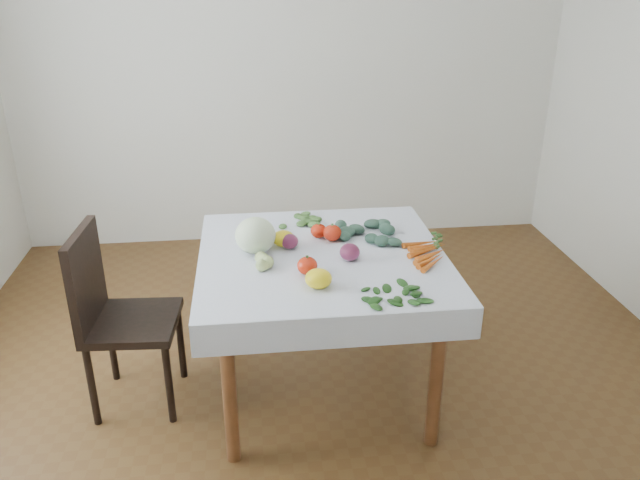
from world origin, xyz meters
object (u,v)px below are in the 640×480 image
object	(u,v)px
chair	(113,308)
table	(322,274)
carrot_bunch	(429,253)
heirloom_back	(283,238)
cabbage	(255,235)

from	to	relation	value
chair	table	bearing A→B (deg)	-2.06
table	carrot_bunch	size ratio (longest dim) A/B	3.10
table	heirloom_back	world-z (taller)	heirloom_back
cabbage	carrot_bunch	bearing A→B (deg)	-9.40
heirloom_back	cabbage	bearing A→B (deg)	-156.22
chair	cabbage	bearing A→B (deg)	1.90
chair	heirloom_back	bearing A→B (deg)	5.67
table	chair	distance (m)	0.98
carrot_bunch	chair	bearing A→B (deg)	175.79
table	chair	world-z (taller)	chair
chair	cabbage	size ratio (longest dim) A/B	4.84
table	heirloom_back	distance (m)	0.25
table	heirloom_back	xyz separation A→B (m)	(-0.17, 0.11, 0.14)
table	heirloom_back	bearing A→B (deg)	146.19
chair	heirloom_back	distance (m)	0.85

